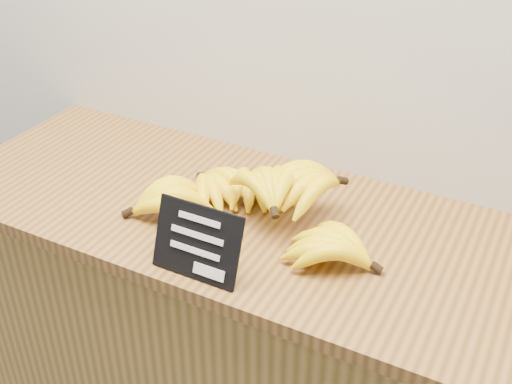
{
  "coord_description": "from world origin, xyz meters",
  "views": [
    {
      "loc": [
        0.33,
        1.77,
        1.68
      ],
      "look_at": [
        -0.16,
        2.7,
        1.02
      ],
      "focal_mm": 45.0,
      "sensor_mm": 36.0,
      "label": 1
    }
  ],
  "objects": [
    {
      "name": "counter",
      "position": [
        -0.16,
        2.75,
        0.45
      ],
      "size": [
        1.41,
        0.5,
        0.9
      ],
      "primitive_type": "cube",
      "color": "olive",
      "rests_on": "ground"
    },
    {
      "name": "counter_top",
      "position": [
        -0.16,
        2.75,
        0.92
      ],
      "size": [
        1.47,
        0.54,
        0.03
      ],
      "primitive_type": "cube",
      "color": "olive",
      "rests_on": "counter"
    },
    {
      "name": "chalkboard_sign",
      "position": [
        -0.19,
        2.54,
        1.0
      ],
      "size": [
        0.17,
        0.05,
        0.13
      ],
      "primitive_type": "cube",
      "rotation": [
        -0.36,
        0.0,
        0.0
      ],
      "color": "black",
      "rests_on": "counter_top"
    },
    {
      "name": "banana_pile",
      "position": [
        -0.17,
        2.74,
        0.98
      ],
      "size": [
        0.55,
        0.34,
        0.12
      ],
      "color": "yellow",
      "rests_on": "counter_top"
    }
  ]
}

